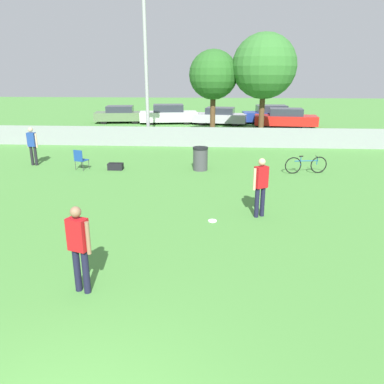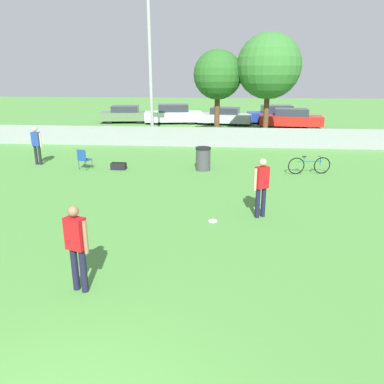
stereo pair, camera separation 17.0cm
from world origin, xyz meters
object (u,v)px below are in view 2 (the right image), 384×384
parked_car_olive (125,114)px  spectator_in_blue (36,143)px  bicycle_sideline (309,165)px  tree_far_right (269,66)px  parked_car_blue (276,115)px  light_pole (150,54)px  player_thrower_red (262,184)px  player_defender_red (77,243)px  trash_bin (203,159)px  parked_car_silver (225,116)px  folding_chair_sideline (84,158)px  parked_car_red (291,118)px  frisbee_disc (213,221)px  tree_near_pole (218,75)px  gear_bag_sideline (119,166)px  parked_car_white (173,114)px

parked_car_olive → spectator_in_blue: bearing=-98.0°
bicycle_sideline → tree_far_right: bearing=88.3°
parked_car_blue → light_pole: bearing=-134.1°
player_thrower_red → parked_car_blue: player_thrower_red is taller
player_thrower_red → parked_car_olive: bearing=83.3°
light_pole → player_defender_red: light_pole is taller
player_thrower_red → trash_bin: 5.66m
bicycle_sideline → parked_car_silver: 15.33m
player_thrower_red → parked_car_olive: player_thrower_red is taller
spectator_in_blue → parked_car_blue: (12.52, 15.32, -0.27)m
light_pole → parked_car_blue: size_ratio=1.80×
spectator_in_blue → parked_car_blue: spectator_in_blue is taller
player_defender_red → spectator_in_blue: player_defender_red is taller
parked_car_olive → folding_chair_sideline: bearing=-89.3°
spectator_in_blue → parked_car_red: bearing=-130.4°
frisbee_disc → parked_car_olive: size_ratio=0.06×
light_pole → parked_car_olive: bearing=113.4°
frisbee_disc → spectator_in_blue: bearing=142.9°
player_thrower_red → trash_bin: bearing=79.2°
tree_near_pole → frisbee_disc: bearing=-89.1°
folding_chair_sideline → bicycle_sideline: bearing=-160.6°
folding_chair_sideline → parked_car_silver: size_ratio=0.20×
gear_bag_sideline → parked_car_olive: (-3.67, 15.44, 0.53)m
light_pole → frisbee_disc: bearing=-71.6°
tree_far_right → bicycle_sideline: tree_far_right is taller
parked_car_white → player_thrower_red: bearing=-83.7°
folding_chair_sideline → parked_car_silver: bearing=-92.7°
spectator_in_blue → folding_chair_sideline: 2.51m
gear_bag_sideline → parked_car_red: 16.57m
tree_near_pole → frisbee_disc: tree_near_pole is taller
tree_far_right → parked_car_white: size_ratio=1.30×
parked_car_olive → parked_car_blue: (12.34, 0.45, 0.02)m
trash_bin → parked_car_olive: size_ratio=0.23×
light_pole → player_defender_red: size_ratio=4.84×
trash_bin → parked_car_red: size_ratio=0.21×
frisbee_disc → bicycle_sideline: (3.76, 5.50, 0.35)m
gear_bag_sideline → parked_car_red: (9.45, 13.61, 0.54)m
player_defender_red → folding_chair_sideline: 9.73m
player_thrower_red → parked_car_white: 21.00m
light_pole → parked_car_white: size_ratio=1.75×
parked_car_olive → parked_car_blue: parked_car_blue is taller
player_defender_red → tree_near_pole: bearing=101.4°
parked_car_silver → parked_car_blue: 4.27m
parked_car_olive → parked_car_silver: 8.22m
player_defender_red → trash_bin: (1.81, 9.44, -0.49)m
player_thrower_red → parked_car_red: (3.87, 18.70, -0.31)m
tree_far_right → parked_car_olive: tree_far_right is taller
tree_near_pole → player_thrower_red: tree_near_pole is taller
tree_far_right → bicycle_sideline: bearing=-82.3°
tree_far_right → gear_bag_sideline: tree_far_right is taller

